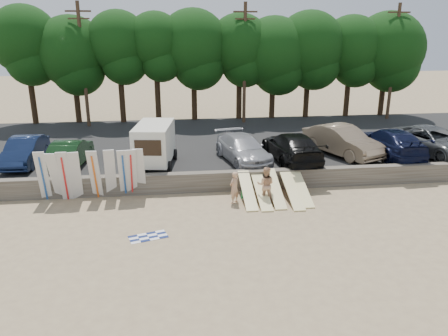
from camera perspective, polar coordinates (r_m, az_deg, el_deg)
The scene contains 32 objects.
ground at distance 19.81m, azimuth 4.34°, elevation -5.83°, with size 120.00×120.00×0.00m, color tan.
seawall at distance 22.37m, azimuth 2.91°, elevation -1.57°, with size 44.00×0.50×1.00m, color #6B6356.
parking_lot at distance 29.50m, azimuth 0.48°, elevation 3.03°, with size 44.00×14.50×0.70m, color #282828.
treeline at distance 35.66m, azimuth 0.99°, elevation 15.52°, with size 34.09×6.02×8.89m.
utility_poles at distance 34.31m, azimuth 2.72°, elevation 13.75°, with size 25.80×0.26×9.00m.
box_trailer at distance 23.99m, azimuth -9.09°, elevation 3.29°, with size 2.45×3.81×2.29m.
car_0 at distance 26.45m, azimuth -24.59°, elevation 2.02°, with size 1.56×4.48×1.48m, color #111D3D.
car_1 at distance 25.33m, azimuth -19.43°, elevation 1.95°, with size 1.52×4.37×1.44m, color black.
car_2 at distance 24.57m, azimuth 2.49°, elevation 2.51°, with size 2.03×4.98×1.45m, color #A0A0A5.
car_3 at distance 24.96m, azimuth 8.81°, elevation 2.75°, with size 2.25×5.54×1.61m, color black.
car_4 at distance 26.71m, azimuth 15.16°, elevation 3.47°, with size 1.82×5.22×1.72m, color #92795C.
car_5 at distance 27.49m, azimuth 20.82°, elevation 3.19°, with size 2.24×5.52×1.60m, color black.
car_6 at distance 28.68m, azimuth 25.68°, elevation 3.16°, with size 2.67×5.79×1.61m, color #444849.
surfboard_upright_0 at distance 22.24m, azimuth -22.56°, elevation -0.99°, with size 0.50×0.06×2.60m, color silver.
surfboard_upright_1 at distance 22.04m, azimuth -21.13°, elevation -1.06°, with size 0.50×0.06×2.60m, color silver.
surfboard_upright_2 at distance 21.88m, azimuth -20.10°, elevation -1.01°, with size 0.50×0.06×2.60m, color silver.
surfboard_upright_3 at distance 21.81m, azimuth -18.82°, elevation -0.97°, with size 0.50×0.06×2.60m, color silver.
surfboard_upright_4 at distance 21.67m, azimuth -16.51°, elevation -0.83°, with size 0.50×0.06×2.60m, color silver.
surfboard_upright_5 at distance 21.62m, azimuth -14.62°, elevation -0.70°, with size 0.50×0.06×2.60m, color silver.
surfboard_upright_6 at distance 21.50m, azimuth -12.92°, elevation -0.71°, with size 0.50×0.06×2.60m, color silver.
surfboard_upright_7 at distance 21.48m, azimuth -12.00°, elevation -0.65°, with size 0.50×0.06×2.60m, color silver.
surfboard_upright_8 at distance 21.53m, azimuth -10.96°, elevation -0.53°, with size 0.50×0.06×2.60m, color silver.
surfboard_low_0 at distance 20.96m, azimuth 3.09°, elevation -2.90°, with size 0.56×3.00×0.07m, color #FFEDA0.
surfboard_low_1 at distance 21.03m, azimuth 4.93°, elevation -3.06°, with size 0.56×3.00×0.07m, color #FFEDA0.
surfboard_low_2 at distance 21.22m, azimuth 6.66°, elevation -2.64°, with size 0.56×3.00×0.07m, color #FFEDA0.
surfboard_low_3 at distance 21.24m, azimuth 8.89°, elevation -2.94°, with size 0.56×3.00×0.07m, color #FFEDA0.
surfboard_low_4 at distance 21.61m, azimuth 10.01°, elevation -2.54°, with size 0.56×3.00×0.07m, color #FFEDA0.
beachgoer_a at distance 20.54m, azimuth 1.34°, elevation -2.56°, with size 0.57×0.37×1.55m, color tan.
beachgoer_b at distance 20.73m, azimuth 5.47°, elevation -2.18°, with size 0.84×0.66×1.73m, color tan.
cooler at distance 21.42m, azimuth 2.72°, elevation -3.45°, with size 0.38×0.30×0.32m, color green.
gear_bag at distance 22.42m, azimuth 8.73°, elevation -2.78°, with size 0.30×0.25×0.22m, color orange.
beach_towel at distance 17.87m, azimuth -9.87°, elevation -8.84°, with size 1.50×1.50×0.00m, color white.
Camera 1 is at (-3.62, -17.75, 8.02)m, focal length 35.00 mm.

